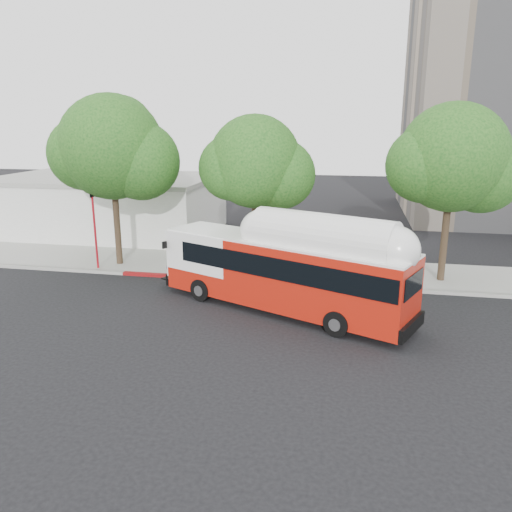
{
  "coord_description": "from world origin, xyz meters",
  "views": [
    {
      "loc": [
        4.24,
        -20.63,
        8.18
      ],
      "look_at": [
        -0.36,
        3.0,
        1.69
      ],
      "focal_mm": 35.0,
      "sensor_mm": 36.0,
      "label": 1
    }
  ],
  "objects": [
    {
      "name": "street_tree_right",
      "position": [
        9.44,
        5.86,
        6.26
      ],
      "size": [
        6.21,
        5.4,
        9.18
      ],
      "color": "#2D2116",
      "rests_on": "ground"
    },
    {
      "name": "red_curb_segment",
      "position": [
        -3.0,
        3.9,
        0.08
      ],
      "size": [
        10.0,
        0.32,
        0.16
      ],
      "primitive_type": "cube",
      "color": "maroon",
      "rests_on": "ground"
    },
    {
      "name": "curb_strip",
      "position": [
        0.0,
        3.9,
        0.07
      ],
      "size": [
        60.0,
        0.3,
        0.15
      ],
      "primitive_type": "cube",
      "color": "gray",
      "rests_on": "ground"
    },
    {
      "name": "street_tree_mid",
      "position": [
        -0.59,
        6.06,
        5.91
      ],
      "size": [
        5.75,
        5.0,
        8.62
      ],
      "color": "#2D2116",
      "rests_on": "ground"
    },
    {
      "name": "sidewalk",
      "position": [
        0.0,
        6.5,
        0.07
      ],
      "size": [
        60.0,
        5.0,
        0.15
      ],
      "primitive_type": "cube",
      "color": "gray",
      "rests_on": "ground"
    },
    {
      "name": "street_tree_left",
      "position": [
        -8.53,
        5.56,
        6.6
      ],
      "size": [
        6.67,
        5.8,
        9.74
      ],
      "color": "#2D2116",
      "rests_on": "ground"
    },
    {
      "name": "ground",
      "position": [
        0.0,
        0.0,
        0.0
      ],
      "size": [
        120.0,
        120.0,
        0.0
      ],
      "primitive_type": "plane",
      "color": "black",
      "rests_on": "ground"
    },
    {
      "name": "signal_pole",
      "position": [
        -9.78,
        4.36,
        2.28
      ],
      "size": [
        0.13,
        0.42,
        4.45
      ],
      "color": "red",
      "rests_on": "ground"
    },
    {
      "name": "transit_bus",
      "position": [
        1.43,
        0.19,
        1.73
      ],
      "size": [
        12.28,
        7.05,
        3.69
      ],
      "rotation": [
        0.0,
        0.0,
        -0.42
      ],
      "color": "#AE190C",
      "rests_on": "ground"
    },
    {
      "name": "low_commercial_bldg",
      "position": [
        -14.0,
        14.0,
        2.15
      ],
      "size": [
        16.2,
        10.2,
        4.25
      ],
      "color": "silver",
      "rests_on": "ground"
    }
  ]
}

